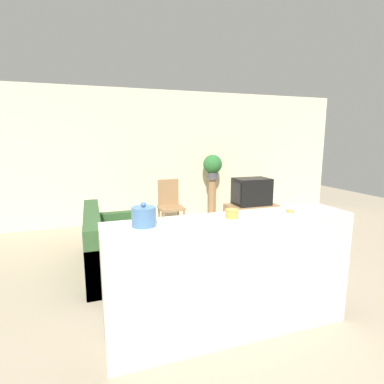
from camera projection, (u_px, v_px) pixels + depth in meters
ground_plane at (209, 300)px, 3.24m from camera, size 14.00×14.00×0.00m
wall_back at (147, 157)px, 6.19m from camera, size 9.00×0.06×2.70m
couch at (116, 247)px, 4.07m from camera, size 0.88×1.72×0.78m
tv_stand at (251, 217)px, 5.69m from camera, size 0.94×0.48×0.50m
television at (251, 191)px, 5.60m from camera, size 0.66×0.46×0.50m
wooden_chair at (170, 203)px, 5.60m from camera, size 0.44×0.44×0.97m
plant_stand at (212, 199)px, 6.50m from camera, size 0.16×0.16×0.86m
potted_plant at (213, 165)px, 6.37m from camera, size 0.40×0.40×0.53m
foreground_counter at (232, 276)px, 2.65m from camera, size 2.20×0.44×1.06m
decorative_bowl at (144, 216)px, 2.30m from camera, size 0.19×0.19×0.19m
candle_jar at (232, 214)px, 2.54m from camera, size 0.11×0.11×0.07m
candlestick at (291, 205)px, 2.73m from camera, size 0.07×0.07×0.22m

